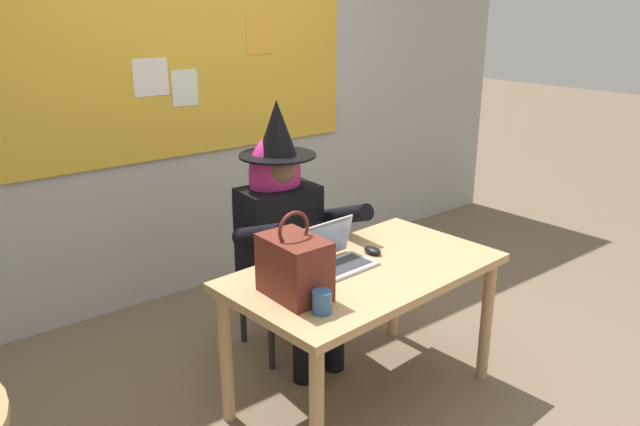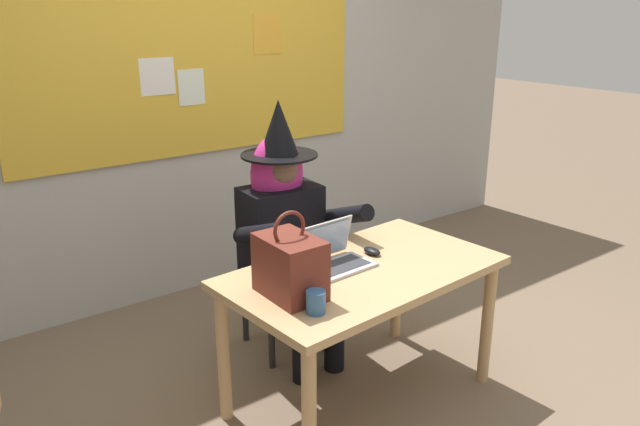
% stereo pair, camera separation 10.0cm
% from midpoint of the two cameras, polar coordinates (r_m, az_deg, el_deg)
% --- Properties ---
extents(ground_plane, '(24.00, 24.00, 0.00)m').
position_cam_midpoint_polar(ground_plane, '(3.29, 3.04, -16.31)').
color(ground_plane, '#75604C').
extents(wall_back_bulletin, '(6.03, 1.90, 2.98)m').
position_cam_midpoint_polar(wall_back_bulletin, '(4.15, -12.92, 12.84)').
color(wall_back_bulletin, '#B2B2AD').
rests_on(wall_back_bulletin, ground).
extents(desk_main, '(1.35, 0.83, 0.71)m').
position_cam_midpoint_polar(desk_main, '(2.97, 3.14, -6.63)').
color(desk_main, tan).
rests_on(desk_main, ground).
extents(chair_at_desk, '(0.46, 0.46, 0.88)m').
position_cam_midpoint_polar(chair_at_desk, '(3.54, -4.97, -4.59)').
color(chair_at_desk, '#2D3347').
rests_on(chair_at_desk, ground).
extents(person_costumed, '(0.62, 0.68, 1.42)m').
position_cam_midpoint_polar(person_costumed, '(3.34, -4.10, -0.79)').
color(person_costumed, black).
rests_on(person_costumed, ground).
extents(laptop, '(0.33, 0.26, 0.20)m').
position_cam_midpoint_polar(laptop, '(2.94, 0.48, -3.97)').
color(laptop, '#B7B7BC').
rests_on(laptop, desk_main).
extents(computer_mouse, '(0.06, 0.11, 0.03)m').
position_cam_midpoint_polar(computer_mouse, '(3.09, 3.90, -3.44)').
color(computer_mouse, black).
rests_on(computer_mouse, desk_main).
extents(handbag, '(0.20, 0.30, 0.38)m').
position_cam_midpoint_polar(handbag, '(2.61, -3.47, -4.91)').
color(handbag, maroon).
rests_on(handbag, desk_main).
extents(coffee_mug, '(0.08, 0.08, 0.09)m').
position_cam_midpoint_polar(coffee_mug, '(2.50, -1.00, -8.18)').
color(coffee_mug, '#336099').
rests_on(coffee_mug, desk_main).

